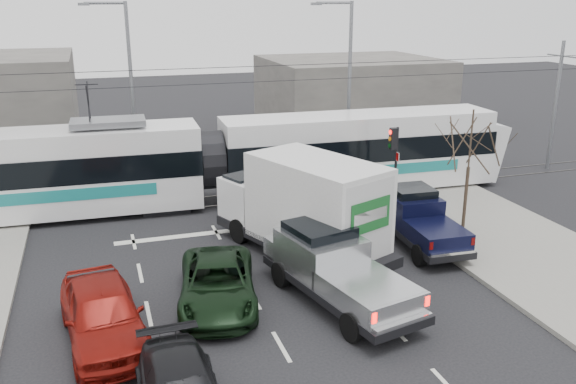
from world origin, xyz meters
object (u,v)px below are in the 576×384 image
object	(u,v)px
traffic_signal	(394,150)
street_lamp_far	(127,79)
box_truck	(304,207)
red_car	(103,314)
bare_tree	(470,145)
tram	(210,161)
green_car	(218,284)
navy_pickup	(418,218)
silver_pickup	(333,266)
street_lamp_near	(346,75)

from	to	relation	value
traffic_signal	street_lamp_far	distance (m)	14.47
box_truck	red_car	distance (m)	8.36
street_lamp_far	box_truck	bearing A→B (deg)	-68.67
bare_tree	street_lamp_far	bearing A→B (deg)	131.12
bare_tree	tram	xyz separation A→B (m)	(-8.78, 7.24, -1.77)
street_lamp_far	tram	size ratio (longest dim) A/B	0.32
bare_tree	street_lamp_far	size ratio (longest dim) A/B	0.56
green_car	navy_pickup	bearing A→B (deg)	27.44
street_lamp_far	red_car	world-z (taller)	street_lamp_far
street_lamp_far	box_truck	xyz separation A→B (m)	(5.16, -13.22, -3.25)
tram	green_car	size ratio (longest dim) A/B	5.61
tram	navy_pickup	bearing A→B (deg)	-45.44
traffic_signal	red_car	size ratio (longest dim) A/B	0.71
silver_pickup	green_car	size ratio (longest dim) A/B	1.30
traffic_signal	green_car	bearing A→B (deg)	-145.01
street_lamp_near	box_truck	distance (m)	13.29
green_car	street_lamp_near	bearing A→B (deg)	65.01
box_truck	green_car	xyz separation A→B (m)	(-3.82, -2.81, -1.16)
street_lamp_far	red_car	xyz separation A→B (m)	(-2.10, -17.23, -4.25)
bare_tree	traffic_signal	bearing A→B (deg)	105.76
navy_pickup	green_car	distance (m)	8.73
traffic_signal	red_car	world-z (taller)	traffic_signal
traffic_signal	silver_pickup	distance (m)	9.42
traffic_signal	green_car	distance (m)	11.56
street_lamp_far	green_car	xyz separation A→B (m)	(1.34, -16.03, -4.42)
box_truck	tram	bearing A→B (deg)	84.92
street_lamp_far	red_car	bearing A→B (deg)	-96.97
silver_pickup	box_truck	bearing A→B (deg)	72.61
navy_pickup	red_car	size ratio (longest dim) A/B	1.01
traffic_signal	box_truck	bearing A→B (deg)	-145.94
traffic_signal	bare_tree	bearing A→B (deg)	-74.24
traffic_signal	silver_pickup	xyz separation A→B (m)	(-5.78, -7.26, -1.62)
box_truck	green_car	bearing A→B (deg)	-165.98
tram	navy_pickup	distance (m)	9.95
silver_pickup	green_car	bearing A→B (deg)	155.37
box_truck	red_car	bearing A→B (deg)	-173.39
tram	silver_pickup	size ratio (longest dim) A/B	4.30
traffic_signal	tram	size ratio (longest dim) A/B	0.13
box_truck	street_lamp_near	bearing A→B (deg)	38.26
green_car	bare_tree	bearing A→B (deg)	24.54
bare_tree	green_car	bearing A→B (deg)	-166.40
navy_pickup	green_car	xyz separation A→B (m)	(-8.37, -2.48, -0.34)
tram	box_truck	world-z (taller)	tram
street_lamp_near	box_truck	size ratio (longest dim) A/B	1.13
bare_tree	street_lamp_near	bearing A→B (deg)	91.42
street_lamp_far	traffic_signal	bearing A→B (deg)	-41.72
silver_pickup	red_car	world-z (taller)	silver_pickup
box_truck	navy_pickup	world-z (taller)	box_truck
bare_tree	traffic_signal	size ratio (longest dim) A/B	1.39
bare_tree	street_lamp_far	world-z (taller)	street_lamp_far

